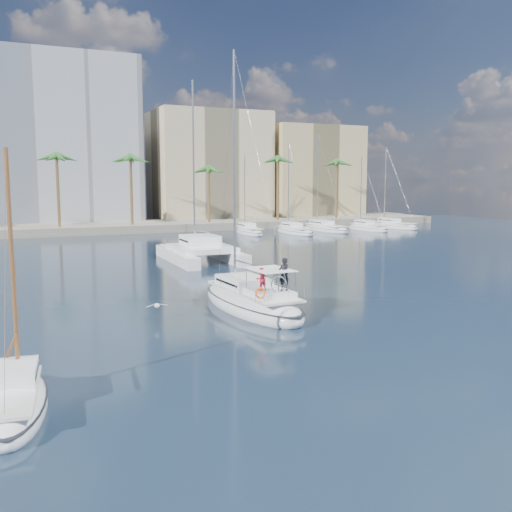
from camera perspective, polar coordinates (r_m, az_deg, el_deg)
name	(u,v)px	position (r m, az deg, el deg)	size (l,w,h in m)	color
ground	(256,317)	(32.98, -0.01, -6.09)	(160.00, 160.00, 0.00)	black
quay	(94,228)	(91.47, -15.88, 2.75)	(120.00, 14.00, 1.20)	gray
building_modern	(4,142)	(102.44, -23.93, 10.39)	(42.00, 16.00, 28.00)	silver
building_beige	(209,168)	(105.30, -4.75, 8.72)	(20.00, 14.00, 20.00)	tan
building_tan_right	(310,174)	(111.79, 5.42, 8.13)	(18.00, 12.00, 18.00)	tan
palm_centre	(96,163)	(87.27, -15.72, 8.91)	(3.60, 3.60, 12.30)	brown
palm_right	(301,166)	(98.31, 4.52, 8.98)	(3.60, 3.60, 12.30)	brown
main_sloop	(251,301)	(34.65, -0.47, -4.54)	(4.08, 11.26, 16.48)	white
small_sloop	(15,402)	(21.43, -22.92, -13.27)	(2.82, 6.76, 9.44)	white
catamaran	(201,249)	(55.72, -5.56, 0.67)	(6.25, 12.10, 17.46)	white
seagull	(157,305)	(32.56, -9.90, -4.90)	(1.24, 0.53, 0.23)	silver
moored_yacht_a	(249,234)	(83.49, -0.70, 2.19)	(2.72, 9.35, 11.90)	white
moored_yacht_b	(295,234)	(84.51, 3.89, 2.24)	(3.14, 10.78, 13.72)	white
moored_yacht_c	(326,231)	(89.45, 6.97, 2.50)	(3.55, 12.21, 15.54)	white
moored_yacht_d	(368,231)	(91.33, 11.11, 2.51)	(2.72, 9.35, 11.90)	white
moored_yacht_e	(393,228)	(96.80, 13.58, 2.72)	(3.14, 10.78, 13.72)	white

